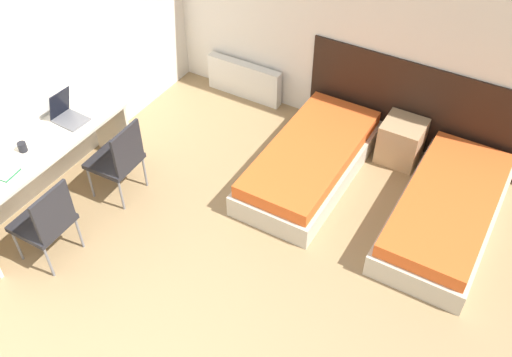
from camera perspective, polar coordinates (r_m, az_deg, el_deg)
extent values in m
cube|color=silver|center=(6.23, 9.13, 15.78)|extent=(5.25, 0.05, 2.70)
cube|color=silver|center=(5.87, -19.97, 11.85)|extent=(0.05, 5.13, 2.70)
cube|color=black|center=(6.41, 15.51, 6.85)|extent=(2.43, 0.03, 1.05)
cube|color=beige|center=(6.08, 5.42, 1.28)|extent=(0.88, 1.92, 0.25)
cube|color=#E05B23|center=(5.95, 5.54, 2.67)|extent=(0.80, 1.84, 0.14)
cube|color=beige|center=(5.82, 18.34, -3.60)|extent=(0.88, 1.92, 0.25)
cube|color=#E05B23|center=(5.69, 18.76, -2.25)|extent=(0.80, 1.84, 0.14)
cube|color=tan|center=(6.38, 14.33, 3.66)|extent=(0.43, 0.43, 0.48)
cube|color=silver|center=(7.16, -1.19, 9.83)|extent=(0.99, 0.12, 0.46)
cube|color=beige|center=(5.67, -20.96, 2.93)|extent=(0.55, 1.89, 0.04)
cube|color=beige|center=(6.36, -14.23, 5.01)|extent=(0.49, 0.04, 0.74)
cube|color=#232328|center=(5.84, -13.99, 1.74)|extent=(0.47, 0.47, 0.05)
cube|color=#232328|center=(5.57, -12.74, 2.97)|extent=(0.05, 0.41, 0.44)
cylinder|color=slate|center=(6.00, -16.22, -0.37)|extent=(0.02, 0.02, 0.39)
cylinder|color=slate|center=(6.20, -13.95, 1.82)|extent=(0.02, 0.02, 0.39)
cylinder|color=slate|center=(5.78, -13.32, -1.62)|extent=(0.02, 0.02, 0.39)
cylinder|color=slate|center=(5.99, -11.06, 0.68)|extent=(0.02, 0.02, 0.39)
cube|color=#232328|center=(5.42, -20.57, -4.15)|extent=(0.46, 0.46, 0.05)
cube|color=#232328|center=(5.12, -19.62, -3.18)|extent=(0.04, 0.40, 0.44)
cylinder|color=slate|center=(5.62, -22.77, -6.15)|extent=(0.02, 0.02, 0.39)
cylinder|color=slate|center=(5.76, -20.05, -3.69)|extent=(0.02, 0.02, 0.39)
cylinder|color=slate|center=(5.39, -20.00, -7.83)|extent=(0.02, 0.02, 0.39)
cylinder|color=slate|center=(5.53, -17.24, -5.21)|extent=(0.02, 0.02, 0.39)
cube|color=slate|center=(5.86, -18.01, 5.57)|extent=(0.32, 0.26, 0.02)
cube|color=black|center=(5.85, -19.05, 7.10)|extent=(0.11, 0.25, 0.30)
cube|color=#236B3D|center=(5.50, -24.20, 0.69)|extent=(0.33, 0.23, 0.01)
cube|color=white|center=(5.49, -24.22, 0.76)|extent=(0.31, 0.21, 0.01)
cylinder|color=black|center=(5.62, -22.33, 2.94)|extent=(0.08, 0.08, 0.09)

